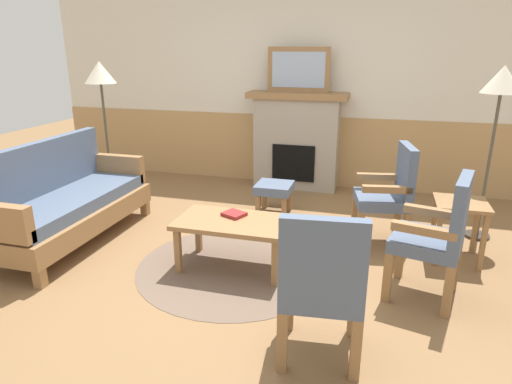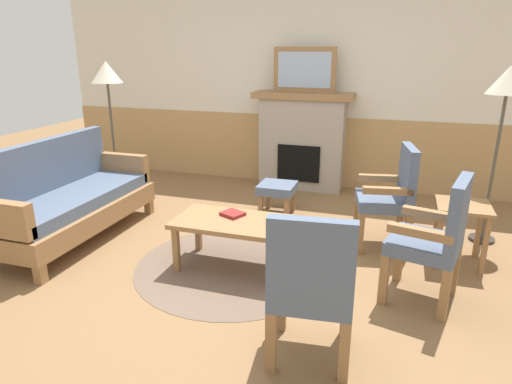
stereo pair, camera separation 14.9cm
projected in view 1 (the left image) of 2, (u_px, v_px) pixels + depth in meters
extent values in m
plane|color=olive|center=(245.00, 262.00, 3.97)|extent=(14.00, 14.00, 0.00)
cube|color=silver|center=(301.00, 85.00, 5.93)|extent=(7.20, 0.12, 2.70)
cube|color=tan|center=(299.00, 150.00, 6.14)|extent=(7.20, 0.02, 0.95)
cube|color=#A39989|center=(296.00, 144.00, 5.93)|extent=(1.10, 0.36, 1.20)
cube|color=black|center=(293.00, 163.00, 5.83)|extent=(0.56, 0.02, 0.48)
cube|color=olive|center=(298.00, 95.00, 5.74)|extent=(1.30, 0.44, 0.08)
cube|color=olive|center=(299.00, 70.00, 5.64)|extent=(0.80, 0.03, 0.56)
cube|color=#9EB2D1|center=(298.00, 70.00, 5.62)|extent=(0.68, 0.01, 0.44)
cube|color=olive|center=(40.00, 278.00, 3.53)|extent=(0.08, 0.08, 0.16)
cube|color=olive|center=(145.00, 208.00, 5.07)|extent=(0.08, 0.08, 0.16)
cube|color=olive|center=(100.00, 203.00, 5.22)|extent=(0.08, 0.08, 0.16)
cube|color=olive|center=(73.00, 216.00, 4.32)|extent=(0.70, 1.80, 0.20)
cube|color=slate|center=(71.00, 201.00, 4.27)|extent=(0.60, 1.70, 0.12)
cube|color=slate|center=(40.00, 168.00, 4.25)|extent=(0.10, 1.70, 0.50)
cube|color=olive|center=(119.00, 168.00, 5.02)|extent=(0.60, 0.10, 0.30)
cube|color=olive|center=(178.00, 251.00, 3.73)|extent=(0.05, 0.05, 0.40)
cube|color=olive|center=(275.00, 263.00, 3.51)|extent=(0.05, 0.05, 0.40)
cube|color=olive|center=(198.00, 231.00, 4.13)|extent=(0.05, 0.05, 0.40)
cube|color=olive|center=(287.00, 241.00, 3.92)|extent=(0.05, 0.05, 0.40)
cube|color=olive|center=(233.00, 222.00, 3.75)|extent=(0.96, 0.56, 0.04)
cylinder|color=brown|center=(234.00, 266.00, 3.88)|extent=(1.69, 1.69, 0.01)
cube|color=maroon|center=(234.00, 214.00, 3.84)|extent=(0.23, 0.22, 0.03)
cube|color=olive|center=(258.00, 206.00, 5.00)|extent=(0.05, 0.05, 0.26)
cube|color=olive|center=(284.00, 208.00, 4.92)|extent=(0.05, 0.05, 0.26)
cube|color=olive|center=(265.00, 198.00, 5.27)|extent=(0.05, 0.05, 0.26)
cube|color=olive|center=(289.00, 200.00, 5.19)|extent=(0.05, 0.05, 0.26)
cube|color=slate|center=(274.00, 188.00, 5.04)|extent=(0.40, 0.40, 0.10)
cube|color=olive|center=(360.00, 232.00, 4.11)|extent=(0.07, 0.07, 0.40)
cube|color=olive|center=(355.00, 216.00, 4.51)|extent=(0.07, 0.07, 0.40)
cube|color=olive|center=(406.00, 234.00, 4.08)|extent=(0.07, 0.07, 0.40)
cube|color=olive|center=(397.00, 217.00, 4.47)|extent=(0.07, 0.07, 0.40)
cube|color=slate|center=(381.00, 200.00, 4.22)|extent=(0.56, 0.56, 0.10)
cube|color=slate|center=(406.00, 171.00, 4.11)|extent=(0.16, 0.49, 0.48)
cube|color=olive|center=(387.00, 189.00, 3.97)|extent=(0.45, 0.15, 0.06)
cube|color=olive|center=(379.00, 177.00, 4.36)|extent=(0.45, 0.15, 0.06)
cube|color=olive|center=(388.00, 277.00, 3.30)|extent=(0.07, 0.07, 0.40)
cube|color=olive|center=(400.00, 255.00, 3.65)|extent=(0.07, 0.07, 0.40)
cube|color=olive|center=(448.00, 292.00, 3.11)|extent=(0.07, 0.07, 0.40)
cube|color=olive|center=(455.00, 267.00, 3.46)|extent=(0.07, 0.07, 0.40)
cube|color=slate|center=(426.00, 242.00, 3.30)|extent=(0.58, 0.58, 0.10)
cube|color=slate|center=(461.00, 210.00, 3.12)|extent=(0.19, 0.49, 0.48)
cube|color=olive|center=(424.00, 230.00, 3.08)|extent=(0.44, 0.17, 0.06)
cube|color=olive|center=(433.00, 212.00, 3.42)|extent=(0.44, 0.17, 0.06)
cube|color=olive|center=(289.00, 302.00, 2.98)|extent=(0.07, 0.07, 0.40)
cube|color=olive|center=(353.00, 308.00, 2.91)|extent=(0.07, 0.07, 0.40)
cube|color=olive|center=(282.00, 341.00, 2.58)|extent=(0.07, 0.07, 0.40)
cube|color=olive|center=(356.00, 349.00, 2.51)|extent=(0.07, 0.07, 0.40)
cube|color=slate|center=(322.00, 288.00, 2.67)|extent=(0.53, 0.53, 0.10)
cube|color=slate|center=(323.00, 260.00, 2.39)|extent=(0.49, 0.13, 0.48)
cube|color=olive|center=(288.00, 260.00, 2.65)|extent=(0.12, 0.44, 0.06)
cube|color=olive|center=(358.00, 266.00, 2.58)|extent=(0.12, 0.44, 0.06)
cube|color=olive|center=(434.00, 223.00, 4.16)|extent=(0.04, 0.04, 0.52)
cube|color=olive|center=(475.00, 227.00, 4.07)|extent=(0.04, 0.04, 0.52)
cube|color=olive|center=(438.00, 238.00, 3.83)|extent=(0.04, 0.04, 0.52)
cube|color=olive|center=(483.00, 243.00, 3.74)|extent=(0.04, 0.04, 0.52)
cube|color=olive|center=(462.00, 203.00, 3.87)|extent=(0.44, 0.44, 0.03)
cylinder|color=#332D28|center=(113.00, 198.00, 5.63)|extent=(0.24, 0.24, 0.03)
cylinder|color=#4C473D|center=(107.00, 142.00, 5.40)|extent=(0.03, 0.03, 1.40)
cone|color=silver|center=(100.00, 72.00, 5.15)|extent=(0.36, 0.36, 0.25)
cylinder|color=#332D28|center=(477.00, 235.00, 4.50)|extent=(0.24, 0.24, 0.03)
cylinder|color=#4C473D|center=(488.00, 167.00, 4.27)|extent=(0.03, 0.03, 1.40)
cone|color=silver|center=(503.00, 79.00, 4.02)|extent=(0.36, 0.36, 0.25)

